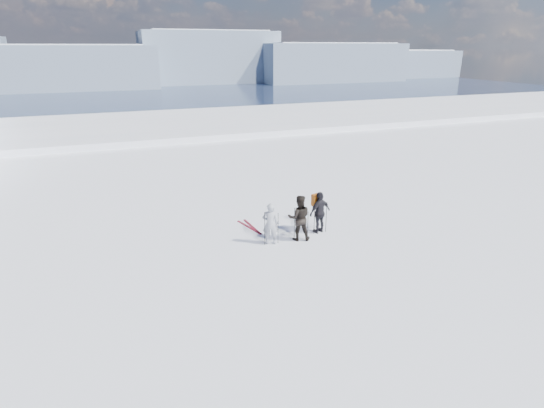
{
  "coord_description": "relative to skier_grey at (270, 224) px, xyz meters",
  "views": [
    {
      "loc": [
        -6.69,
        -10.58,
        7.08
      ],
      "look_at": [
        -1.56,
        3.0,
        1.66
      ],
      "focal_mm": 28.0,
      "sensor_mm": 36.0,
      "label": 1
    }
  ],
  "objects": [
    {
      "name": "lake_basin",
      "position": [
        1.57,
        26.85,
        -7.32
      ],
      "size": [
        820.0,
        820.0,
        71.62
      ],
      "color": "white",
      "rests_on": "ground"
    },
    {
      "name": "far_mountain_range",
      "position": [
        31.17,
        451.63,
        -8.01
      ],
      "size": [
        770.0,
        110.0,
        53.0
      ],
      "color": "slate",
      "rests_on": "ground"
    },
    {
      "name": "ski_poles",
      "position": [
        1.14,
        0.03,
        -0.18
      ],
      "size": [
        2.76,
        0.43,
        1.37
      ],
      "color": "black",
      "rests_on": "ground"
    },
    {
      "name": "skier_dark",
      "position": [
        1.17,
        -0.03,
        0.09
      ],
      "size": [
        1.05,
        0.92,
        1.82
      ],
      "primitive_type": "imported",
      "rotation": [
        0.0,
        0.0,
        2.83
      ],
      "color": "black",
      "rests_on": "ground"
    },
    {
      "name": "skis_loose",
      "position": [
        -0.22,
        1.74,
        -0.81
      ],
      "size": [
        0.56,
        1.7,
        0.03
      ],
      "color": "black",
      "rests_on": "ground"
    },
    {
      "name": "skier_grey",
      "position": [
        0.0,
        0.0,
        0.0
      ],
      "size": [
        0.7,
        0.58,
        1.64
      ],
      "primitive_type": "imported",
      "rotation": [
        0.0,
        0.0,
        2.79
      ],
      "color": "#9A9DA8",
      "rests_on": "ground"
    },
    {
      "name": "skier_pack",
      "position": [
        2.22,
        0.3,
        0.04
      ],
      "size": [
        1.08,
        0.66,
        1.72
      ],
      "primitive_type": "imported",
      "rotation": [
        0.0,
        0.0,
        3.39
      ],
      "color": "black",
      "rests_on": "ground"
    },
    {
      "name": "backpack",
      "position": [
        2.16,
        0.54,
        1.14
      ],
      "size": [
        0.41,
        0.29,
        0.48
      ],
      "primitive_type": "cube",
      "rotation": [
        0.0,
        0.0,
        3.39
      ],
      "color": "#C15A12",
      "rests_on": "skier_pack"
    }
  ]
}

